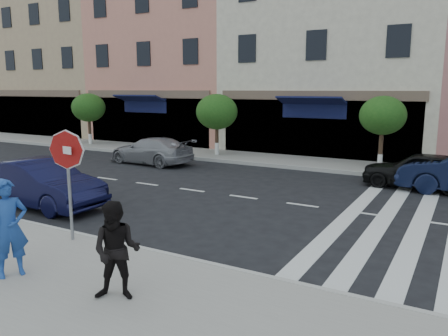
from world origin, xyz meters
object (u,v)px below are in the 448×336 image
stop_sign (67,160)px  car_near_mid (41,184)px  walker (117,251)px  photographer (9,228)px  car_far_left (151,151)px  car_far_mid (420,170)px

stop_sign → car_near_mid: size_ratio=0.58×
walker → car_near_mid: walker is taller
stop_sign → photographer: 2.13m
photographer → car_near_mid: (-3.97, 3.73, -0.33)m
car_far_left → stop_sign: bearing=33.7°
photographer → car_far_mid: bearing=-1.1°
car_far_mid → car_near_mid: bearing=-46.3°
car_far_left → car_far_mid: bearing=96.7°
stop_sign → car_far_left: stop_sign is taller
photographer → walker: size_ratio=1.11×
car_far_mid → photographer: bearing=-21.9°
photographer → walker: photographer is taller
photographer → car_near_mid: 5.45m
car_far_left → photographer: bearing=31.8°
car_far_left → car_far_mid: 11.53m
stop_sign → walker: size_ratio=1.54×
walker → car_far_mid: (3.27, 11.60, -0.29)m
walker → car_far_left: 13.78m
photographer → stop_sign: bearing=40.8°
photographer → car_far_left: photographer is taller
car_near_mid → car_far_left: (-1.99, 7.59, -0.08)m
walker → car_near_mid: 7.14m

